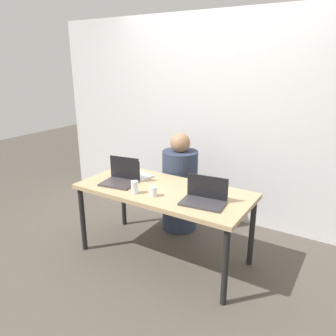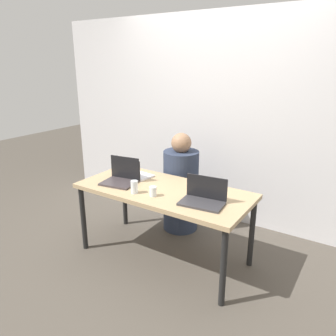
{
  "view_description": "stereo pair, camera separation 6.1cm",
  "coord_description": "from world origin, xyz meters",
  "px_view_note": "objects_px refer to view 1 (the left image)",
  "views": [
    {
      "loc": [
        1.5,
        -2.34,
        1.81
      ],
      "look_at": [
        0.0,
        0.07,
        0.89
      ],
      "focal_mm": 35.0,
      "sensor_mm": 36.0,
      "label": 1
    },
    {
      "loc": [
        1.55,
        -2.3,
        1.81
      ],
      "look_at": [
        0.0,
        0.07,
        0.89
      ],
      "focal_mm": 35.0,
      "sensor_mm": 36.0,
      "label": 2
    }
  ],
  "objects_px": {
    "laptop_back_left": "(133,173)",
    "water_glass_left": "(135,188)",
    "laptop_front_right": "(204,198)",
    "laptop_front_left": "(121,178)",
    "water_glass_center": "(154,192)",
    "person_at_center": "(180,187)"
  },
  "relations": [
    {
      "from": "laptop_back_left",
      "to": "water_glass_left",
      "type": "xyz_separation_m",
      "value": [
        0.28,
        -0.33,
        0.0
      ]
    },
    {
      "from": "laptop_front_right",
      "to": "laptop_front_left",
      "type": "relative_size",
      "value": 1.09
    },
    {
      "from": "water_glass_left",
      "to": "water_glass_center",
      "type": "xyz_separation_m",
      "value": [
        0.18,
        0.04,
        -0.01
      ]
    },
    {
      "from": "laptop_back_left",
      "to": "laptop_front_left",
      "type": "distance_m",
      "value": 0.19
    },
    {
      "from": "person_at_center",
      "to": "water_glass_center",
      "type": "height_order",
      "value": "person_at_center"
    },
    {
      "from": "laptop_front_left",
      "to": "water_glass_left",
      "type": "relative_size",
      "value": 2.98
    },
    {
      "from": "person_at_center",
      "to": "water_glass_left",
      "type": "bearing_deg",
      "value": 85.55
    },
    {
      "from": "laptop_back_left",
      "to": "water_glass_left",
      "type": "bearing_deg",
      "value": 137.58
    },
    {
      "from": "laptop_front_right",
      "to": "laptop_back_left",
      "type": "xyz_separation_m",
      "value": [
        -0.89,
        0.19,
        -0.0
      ]
    },
    {
      "from": "person_at_center",
      "to": "laptop_back_left",
      "type": "height_order",
      "value": "person_at_center"
    },
    {
      "from": "laptop_front_left",
      "to": "laptop_front_right",
      "type": "bearing_deg",
      "value": -8.61
    },
    {
      "from": "water_glass_left",
      "to": "laptop_front_left",
      "type": "bearing_deg",
      "value": 153.06
    },
    {
      "from": "person_at_center",
      "to": "laptop_front_right",
      "type": "relative_size",
      "value": 2.93
    },
    {
      "from": "person_at_center",
      "to": "laptop_back_left",
      "type": "xyz_separation_m",
      "value": [
        -0.27,
        -0.48,
        0.26
      ]
    },
    {
      "from": "person_at_center",
      "to": "water_glass_left",
      "type": "height_order",
      "value": "person_at_center"
    },
    {
      "from": "laptop_back_left",
      "to": "water_glass_center",
      "type": "xyz_separation_m",
      "value": [
        0.45,
        -0.3,
        -0.01
      ]
    },
    {
      "from": "laptop_front_left",
      "to": "person_at_center",
      "type": "bearing_deg",
      "value": 59.39
    },
    {
      "from": "laptop_front_right",
      "to": "water_glass_left",
      "type": "relative_size",
      "value": 3.26
    },
    {
      "from": "laptop_front_right",
      "to": "water_glass_center",
      "type": "height_order",
      "value": "laptop_front_right"
    },
    {
      "from": "person_at_center",
      "to": "laptop_front_left",
      "type": "relative_size",
      "value": 3.21
    },
    {
      "from": "laptop_front_right",
      "to": "water_glass_left",
      "type": "height_order",
      "value": "laptop_front_right"
    },
    {
      "from": "laptop_back_left",
      "to": "water_glass_left",
      "type": "distance_m",
      "value": 0.43
    }
  ]
}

